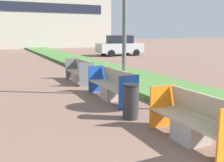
# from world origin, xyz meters

# --- Properties ---
(planter_grass_strip) EXTENTS (2.80, 120.00, 0.18)m
(planter_grass_strip) POSITION_xyz_m (3.20, 12.00, 0.09)
(planter_grass_strip) COLOR #4C7A38
(planter_grass_strip) RESTS_ON ground
(building_backdrop) EXTENTS (20.70, 8.50, 9.86)m
(building_backdrop) POSITION_xyz_m (4.00, 40.21, 4.93)
(building_backdrop) COLOR #B2AD9E
(building_backdrop) RESTS_ON ground
(bench_orange_frame) EXTENTS (0.65, 1.92, 0.94)m
(bench_orange_frame) POSITION_xyz_m (0.94, 3.36, 0.36)
(bench_orange_frame) COLOR #ADA8A0
(bench_orange_frame) RESTS_ON ground
(bench_blue_frame) EXTENTS (0.65, 2.42, 0.94)m
(bench_blue_frame) POSITION_xyz_m (0.94, 7.01, 0.38)
(bench_blue_frame) COLOR #ADA8A0
(bench_blue_frame) RESTS_ON ground
(bench_grey_frame) EXTENTS (0.65, 1.99, 0.94)m
(bench_grey_frame) POSITION_xyz_m (0.94, 10.25, 0.36)
(bench_grey_frame) COLOR #ADA8A0
(bench_grey_frame) RESTS_ON ground
(litter_bin) EXTENTS (0.40, 0.40, 0.87)m
(litter_bin) POSITION_xyz_m (0.53, 5.06, 0.43)
(litter_bin) COLOR #2D2D30
(litter_bin) RESTS_ON ground
(parked_car_distant) EXTENTS (4.26, 2.00, 1.86)m
(parked_car_distant) POSITION_xyz_m (8.52, 21.53, 0.91)
(parked_car_distant) COLOR #B7BABF
(parked_car_distant) RESTS_ON ground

